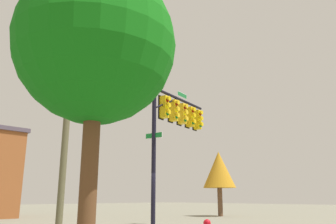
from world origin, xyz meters
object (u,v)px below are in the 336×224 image
object	(u,v)px
signal_pole_assembly	(177,121)
tree_near	(219,170)
utility_pole	(64,149)
tree_mid	(96,47)

from	to	relation	value
signal_pole_assembly	tree_near	bearing A→B (deg)	26.57
utility_pole	tree_mid	distance (m)	9.65
signal_pole_assembly	tree_mid	bearing A→B (deg)	-144.68
tree_near	tree_mid	world-z (taller)	tree_mid
signal_pole_assembly	tree_mid	size ratio (longest dim) A/B	1.18
utility_pole	tree_mid	world-z (taller)	utility_pole
signal_pole_assembly	tree_near	size ratio (longest dim) A/B	1.42
utility_pole	tree_mid	xyz separation A→B (m)	(-3.97, -8.76, 0.84)
utility_pole	signal_pole_assembly	bearing A→B (deg)	-28.17
signal_pole_assembly	utility_pole	bearing A→B (deg)	151.83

